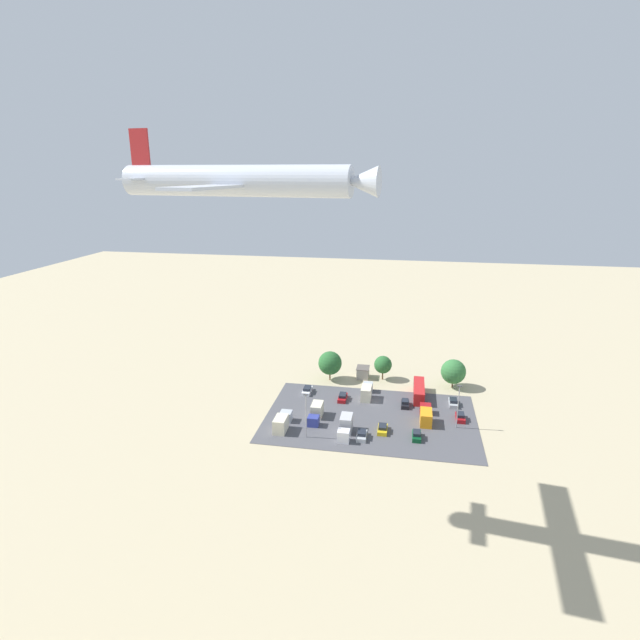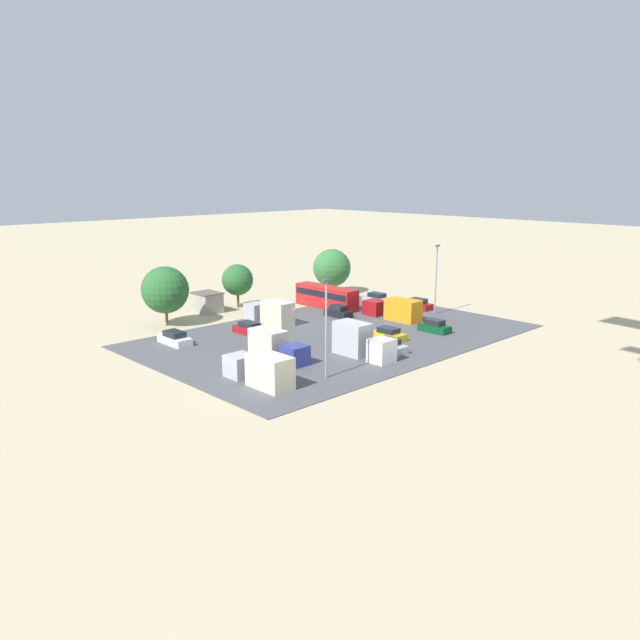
% 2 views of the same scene
% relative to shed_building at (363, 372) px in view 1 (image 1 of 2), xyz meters
% --- Properties ---
extents(ground_plane, '(400.00, 400.00, 0.00)m').
position_rel_shed_building_xyz_m(ground_plane, '(-3.88, 14.31, -1.47)').
color(ground_plane, tan).
extents(parking_lot_surface, '(46.49, 30.44, 0.08)m').
position_rel_shed_building_xyz_m(parking_lot_surface, '(-3.88, 22.41, -1.43)').
color(parking_lot_surface, '#4C4C51').
rests_on(parking_lot_surface, ground).
extents(shed_building, '(3.32, 4.11, 2.92)m').
position_rel_shed_building_xyz_m(shed_building, '(0.00, 0.00, 0.00)').
color(shed_building, '#9E998E').
rests_on(shed_building, ground).
extents(bus, '(2.59, 10.93, 3.15)m').
position_rel_shed_building_xyz_m(bus, '(-14.56, 9.67, 0.31)').
color(bus, red).
rests_on(bus, ground).
extents(parked_car_0, '(1.79, 4.02, 1.60)m').
position_rel_shed_building_xyz_m(parked_car_0, '(-11.38, 15.29, -0.72)').
color(parked_car_0, black).
rests_on(parked_car_0, ground).
extents(parked_car_1, '(1.99, 4.23, 1.49)m').
position_rel_shed_building_xyz_m(parked_car_1, '(-6.89, 28.16, -0.76)').
color(parked_car_1, gold).
rests_on(parked_car_1, ground).
extents(parked_car_2, '(1.91, 4.10, 1.58)m').
position_rel_shed_building_xyz_m(parked_car_2, '(-23.53, 19.86, -0.73)').
color(parked_car_2, maroon).
rests_on(parked_car_2, ground).
extents(parked_car_3, '(1.94, 4.49, 1.56)m').
position_rel_shed_building_xyz_m(parked_car_3, '(-22.52, 12.67, -0.74)').
color(parked_car_3, '#ADB2B7').
rests_on(parked_car_3, ground).
extents(parked_car_4, '(1.90, 4.66, 1.52)m').
position_rel_shed_building_xyz_m(parked_car_4, '(3.48, 14.44, -0.75)').
color(parked_car_4, maroon).
rests_on(parked_car_4, ground).
extents(parked_car_5, '(1.79, 4.05, 1.61)m').
position_rel_shed_building_xyz_m(parked_car_5, '(-13.97, 29.74, -0.72)').
color(parked_car_5, '#0C4723').
rests_on(parked_car_5, ground).
extents(parked_car_6, '(1.95, 4.78, 1.54)m').
position_rel_shed_building_xyz_m(parked_car_6, '(12.65, 12.11, -0.75)').
color(parked_car_6, silver).
rests_on(parked_car_6, ground).
extents(parked_car_7, '(1.99, 4.26, 1.56)m').
position_rel_shed_building_xyz_m(parked_car_7, '(-2.82, 31.58, -0.74)').
color(parked_car_7, '#ADB2B7').
rests_on(parked_car_7, ground).
extents(parked_truck_0, '(2.39, 7.58, 3.03)m').
position_rel_shed_building_xyz_m(parked_truck_0, '(8.01, 24.95, 0.00)').
color(parked_truck_0, navy).
rests_on(parked_truck_0, ground).
extents(parked_truck_1, '(2.44, 7.35, 3.60)m').
position_rel_shed_building_xyz_m(parked_truck_1, '(0.70, 30.57, 0.26)').
color(parked_truck_1, silver).
rests_on(parked_truck_1, ground).
extents(parked_truck_2, '(2.48, 8.75, 2.94)m').
position_rel_shed_building_xyz_m(parked_truck_2, '(-15.96, 21.63, -0.04)').
color(parked_truck_2, maroon).
rests_on(parked_truck_2, ground).
extents(parked_truck_3, '(2.35, 8.04, 3.16)m').
position_rel_shed_building_xyz_m(parked_truck_3, '(-2.07, 11.92, 0.06)').
color(parked_truck_3, '#ADB2B7').
rests_on(parked_truck_3, ground).
extents(parked_truck_4, '(2.52, 8.05, 3.12)m').
position_rel_shed_building_xyz_m(parked_truck_4, '(14.34, 30.44, 0.04)').
color(parked_truck_4, '#ADB2B7').
rests_on(parked_truck_4, ground).
extents(tree_near_shed, '(6.24, 6.24, 7.46)m').
position_rel_shed_building_xyz_m(tree_near_shed, '(-23.04, 2.28, 2.87)').
color(tree_near_shed, brown).
rests_on(tree_near_shed, ground).
extents(tree_apron_mid, '(6.17, 6.17, 7.85)m').
position_rel_shed_building_xyz_m(tree_apron_mid, '(8.40, 3.08, 3.30)').
color(tree_apron_mid, brown).
rests_on(tree_apron_mid, ground).
extents(tree_apron_far, '(4.65, 4.65, 6.50)m').
position_rel_shed_building_xyz_m(tree_apron_far, '(-5.24, 0.31, 2.70)').
color(tree_apron_far, brown).
rests_on(tree_apron_far, ground).
extents(light_pole_lot_centre, '(0.90, 0.28, 9.72)m').
position_rel_shed_building_xyz_m(light_pole_lot_centre, '(8.55, 33.24, 3.91)').
color(light_pole_lot_centre, gray).
rests_on(light_pole_lot_centre, ground).
extents(light_pole_lot_edge, '(0.90, 0.28, 9.82)m').
position_rel_shed_building_xyz_m(light_pole_lot_edge, '(-22.39, 23.65, 3.96)').
color(light_pole_lot_edge, gray).
rests_on(light_pole_lot_edge, ground).
extents(airplane, '(35.21, 28.72, 8.77)m').
position_rel_shed_building_xyz_m(airplane, '(10.96, 58.79, 50.23)').
color(airplane, silver).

